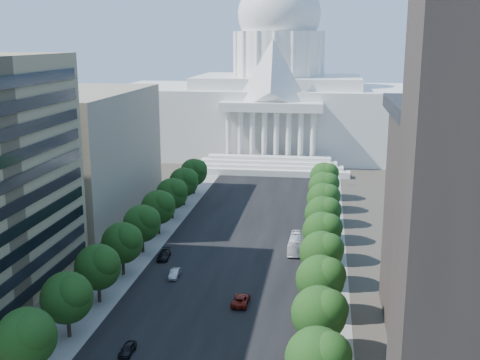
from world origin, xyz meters
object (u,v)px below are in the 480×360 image
at_px(car_silver, 175,273).
at_px(car_red, 241,300).
at_px(city_bus, 296,243).
at_px(car_dark_a, 127,349).
at_px(car_dark_b, 164,255).

xyz_separation_m(car_silver, car_red, (13.57, -9.63, 0.04)).
bearing_deg(car_silver, city_bus, 36.79).
height_order(car_dark_a, car_dark_b, car_dark_b).
bearing_deg(car_silver, car_dark_a, -92.15).
xyz_separation_m(car_dark_a, city_bus, (20.79, 45.05, 0.81)).
height_order(car_red, city_bus, city_bus).
bearing_deg(car_silver, car_dark_b, 113.61).
relative_size(car_dark_a, car_red, 0.74).
relative_size(car_red, car_dark_b, 1.06).
height_order(car_silver, car_dark_b, car_dark_b).
distance_m(car_dark_a, car_dark_b, 36.73).
height_order(car_silver, city_bus, city_bus).
height_order(car_dark_a, city_bus, city_bus).
bearing_deg(car_dark_a, city_bus, 66.86).
relative_size(car_dark_a, car_silver, 0.93).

